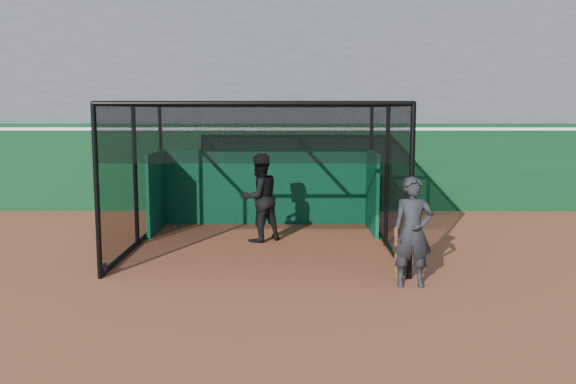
{
  "coord_description": "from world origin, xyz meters",
  "views": [
    {
      "loc": [
        0.18,
        -9.0,
        2.89
      ],
      "look_at": [
        0.14,
        2.0,
        1.4
      ],
      "focal_mm": 38.0,
      "sensor_mm": 36.0,
      "label": 1
    }
  ],
  "objects": [
    {
      "name": "ground",
      "position": [
        0.0,
        0.0,
        0.0
      ],
      "size": [
        120.0,
        120.0,
        0.0
      ],
      "primitive_type": "plane",
      "color": "brown",
      "rests_on": "ground"
    },
    {
      "name": "outfield_wall",
      "position": [
        0.0,
        8.5,
        1.29
      ],
      "size": [
        50.0,
        0.5,
        2.5
      ],
      "color": "#093617",
      "rests_on": "ground"
    },
    {
      "name": "grandstand",
      "position": [
        0.0,
        12.27,
        4.48
      ],
      "size": [
        50.0,
        7.85,
        8.95
      ],
      "color": "#4C4C4F",
      "rests_on": "ground"
    },
    {
      "name": "batting_cage",
      "position": [
        -0.43,
        3.81,
        1.49
      ],
      "size": [
        5.42,
        5.28,
        2.99
      ],
      "color": "black",
      "rests_on": "ground"
    },
    {
      "name": "batter",
      "position": [
        -0.49,
        4.24,
        0.97
      ],
      "size": [
        1.2,
        1.16,
        1.94
      ],
      "primitive_type": "imported",
      "rotation": [
        0.0,
        0.0,
        3.79
      ],
      "color": "black",
      "rests_on": "ground"
    },
    {
      "name": "on_deck_player",
      "position": [
        2.18,
        0.77,
        0.9
      ],
      "size": [
        0.68,
        0.46,
        1.81
      ],
      "color": "black",
      "rests_on": "ground"
    }
  ]
}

